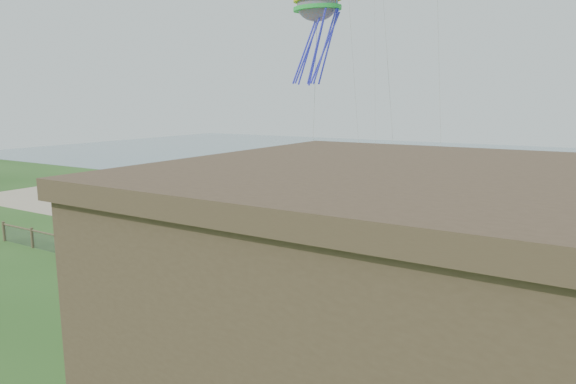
% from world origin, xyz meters
% --- Properties ---
extents(ground, '(160.00, 160.00, 0.00)m').
position_xyz_m(ground, '(0.00, 0.00, 0.00)').
color(ground, '#284F1B').
rests_on(ground, ground).
extents(sand_beach, '(72.00, 20.00, 0.02)m').
position_xyz_m(sand_beach, '(0.00, 22.00, 0.00)').
color(sand_beach, tan).
rests_on(sand_beach, ground).
extents(ocean, '(160.00, 68.00, 0.02)m').
position_xyz_m(ocean, '(0.00, 66.00, 0.00)').
color(ocean, slate).
rests_on(ocean, ground).
extents(chainlink_fence, '(36.20, 0.20, 1.25)m').
position_xyz_m(chainlink_fence, '(0.00, 6.00, 0.55)').
color(chainlink_fence, '#4C392A').
rests_on(chainlink_fence, ground).
extents(motel, '(15.00, 10.00, 7.00)m').
position_xyz_m(motel, '(13.00, -1.00, 3.50)').
color(motel, '#503C2A').
rests_on(motel, ground).
extents(motel_deck, '(15.00, 2.00, 0.50)m').
position_xyz_m(motel_deck, '(13.00, 5.00, 0.25)').
color(motel_deck, brown).
rests_on(motel_deck, ground).
extents(picnic_table, '(2.07, 1.62, 0.83)m').
position_xyz_m(picnic_table, '(7.86, 5.00, 0.42)').
color(picnic_table, brown).
rests_on(picnic_table, ground).
extents(octopus_kite, '(3.56, 3.02, 6.24)m').
position_xyz_m(octopus_kite, '(-1.16, 16.23, 12.75)').
color(octopus_kite, '#DD5822').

